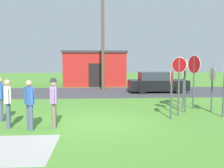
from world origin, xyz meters
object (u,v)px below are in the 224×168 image
stop_sign_rear_left (171,86)px  person_on_left (0,96)px  person_near_signs (54,100)px  person_with_sunhat (29,102)px  stop_sign_leaning_left (179,76)px  person_in_teal (8,101)px  stop_sign_nearest (184,75)px  stop_sign_far_back (185,74)px  utility_pole (103,32)px  parked_car_on_street (157,83)px  stop_sign_leaning_right (194,72)px  stop_sign_tallest (179,77)px  stop_sign_low_front (212,82)px

stop_sign_rear_left → person_on_left: stop_sign_rear_left is taller
person_near_signs → person_with_sunhat: person_near_signs is taller
stop_sign_leaning_left → person_in_teal: (-6.92, -2.70, -0.69)m
stop_sign_nearest → person_in_teal: (-7.28, -3.06, -0.72)m
stop_sign_far_back → person_near_signs: (-5.44, -2.30, -0.77)m
utility_pole → parked_car_on_street: size_ratio=2.03×
parked_car_on_street → person_on_left: person_on_left is taller
person_on_left → person_with_sunhat: (1.47, -1.34, -0.03)m
parked_car_on_street → stop_sign_leaning_right: size_ratio=1.65×
stop_sign_tallest → person_on_left: stop_sign_tallest is taller
person_in_teal → stop_sign_leaning_right: bearing=21.0°
stop_sign_far_back → person_near_signs: 5.96m
utility_pole → person_with_sunhat: bearing=-103.8°
person_on_left → person_in_teal: bearing=-57.2°
person_on_left → utility_pole: bearing=67.0°
person_on_left → person_with_sunhat: bearing=-42.2°
utility_pole → stop_sign_leaning_right: (4.15, -8.06, -2.75)m
parked_car_on_street → stop_sign_low_front: stop_sign_low_front is taller
person_with_sunhat → stop_sign_rear_left: bearing=13.8°
stop_sign_tallest → person_on_left: size_ratio=1.47×
stop_sign_leaning_right → person_on_left: (-8.41, -1.95, -0.83)m
stop_sign_low_front → stop_sign_rear_left: bearing=-150.8°
utility_pole → stop_sign_nearest: size_ratio=3.64×
utility_pole → parked_car_on_street: bearing=-20.8°
stop_sign_low_front → stop_sign_nearest: (-1.04, 0.82, 0.29)m
parked_car_on_street → person_near_signs: bearing=-121.8°
stop_sign_nearest → person_in_teal: bearing=-157.2°
person_in_teal → utility_pole: bearing=71.9°
stop_sign_low_front → person_on_left: stop_sign_low_front is taller
stop_sign_tallest → stop_sign_leaning_right: stop_sign_leaning_right is taller
person_with_sunhat → stop_sign_nearest: bearing=27.6°
parked_car_on_street → stop_sign_leaning_right: 6.65m
person_near_signs → person_with_sunhat: (-0.78, -0.20, -0.03)m
stop_sign_tallest → person_on_left: 7.24m
stop_sign_nearest → stop_sign_leaning_left: stop_sign_leaning_left is taller
utility_pole → person_in_teal: 12.15m
person_with_sunhat → stop_sign_tallest: bearing=17.9°
utility_pole → person_in_teal: (-3.60, -11.03, -3.61)m
utility_pole → stop_sign_nearest: 9.25m
stop_sign_leaning_right → person_on_left: stop_sign_leaning_right is taller
parked_car_on_street → stop_sign_leaning_right: stop_sign_leaning_right is taller
stop_sign_far_back → stop_sign_tallest: size_ratio=1.01×
person_on_left → person_in_teal: size_ratio=1.00×
stop_sign_rear_left → person_with_sunhat: bearing=-166.2°
utility_pole → stop_sign_rear_left: utility_pole is taller
stop_sign_far_back → stop_sign_leaning_right: 1.07m
stop_sign_low_front → stop_sign_leaning_left: bearing=161.5°
stop_sign_rear_left → stop_sign_far_back: bearing=51.0°
parked_car_on_street → stop_sign_nearest: bearing=-92.6°
stop_sign_far_back → stop_sign_tallest: bearing=-127.4°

